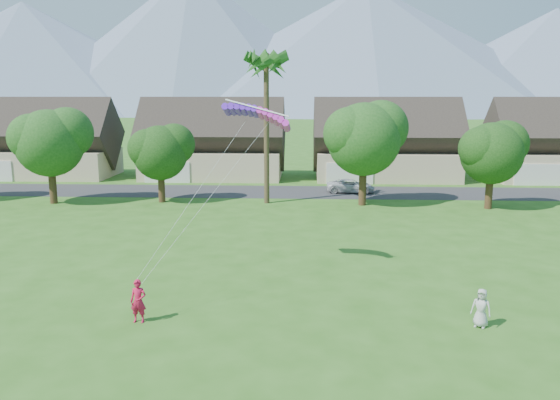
# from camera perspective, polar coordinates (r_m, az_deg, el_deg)

# --- Properties ---
(ground) EXTENTS (500.00, 500.00, 0.00)m
(ground) POSITION_cam_1_polar(r_m,az_deg,el_deg) (19.10, -1.49, -17.07)
(ground) COLOR #2D6019
(ground) RESTS_ON ground
(street) EXTENTS (90.00, 7.00, 0.01)m
(street) POSITION_cam_1_polar(r_m,az_deg,el_deg) (51.63, 1.26, 0.85)
(street) COLOR #2D2D30
(street) RESTS_ON ground
(kite_flyer) EXTENTS (0.67, 0.45, 1.77)m
(kite_flyer) POSITION_cam_1_polar(r_m,az_deg,el_deg) (22.83, -14.59, -10.19)
(kite_flyer) COLOR #C7163E
(kite_flyer) RESTS_ON ground
(watcher) EXTENTS (0.90, 0.80, 1.56)m
(watcher) POSITION_cam_1_polar(r_m,az_deg,el_deg) (23.12, 20.28, -10.54)
(watcher) COLOR #BABBB6
(watcher) RESTS_ON ground
(parked_car) EXTENTS (4.57, 2.21, 1.25)m
(parked_car) POSITION_cam_1_polar(r_m,az_deg,el_deg) (51.68, 7.40, 1.47)
(parked_car) COLOR silver
(parked_car) RESTS_ON ground
(mountain_ridge) EXTENTS (540.00, 240.00, 70.00)m
(mountain_ridge) POSITION_cam_1_polar(r_m,az_deg,el_deg) (277.72, 4.75, 14.94)
(mountain_ridge) COLOR slate
(mountain_ridge) RESTS_ON ground
(houses_row) EXTENTS (72.75, 8.19, 8.86)m
(houses_row) POSITION_cam_1_polar(r_m,az_deg,el_deg) (60.08, 1.97, 5.57)
(houses_row) COLOR beige
(houses_row) RESTS_ON ground
(tree_row) EXTENTS (62.27, 6.67, 8.45)m
(tree_row) POSITION_cam_1_polar(r_m,az_deg,el_deg) (45.00, -0.37, 5.66)
(tree_row) COLOR #47301C
(tree_row) RESTS_ON ground
(fan_palm) EXTENTS (3.00, 3.00, 13.80)m
(fan_palm) POSITION_cam_1_polar(r_m,az_deg,el_deg) (45.54, -1.46, 14.42)
(fan_palm) COLOR #4C3D26
(fan_palm) RESTS_ON ground
(parafoil_kite) EXTENTS (3.50, 1.25, 0.50)m
(parafoil_kite) POSITION_cam_1_polar(r_m,az_deg,el_deg) (27.14, -2.30, 9.14)
(parafoil_kite) COLOR #5D1CD4
(parafoil_kite) RESTS_ON ground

